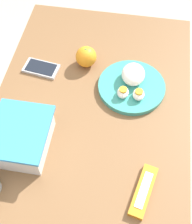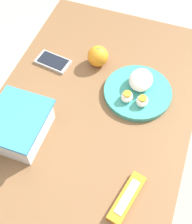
{
  "view_description": "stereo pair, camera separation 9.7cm",
  "coord_description": "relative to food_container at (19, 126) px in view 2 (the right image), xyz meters",
  "views": [
    {
      "loc": [
        -0.48,
        -0.11,
        1.61
      ],
      "look_at": [
        0.05,
        -0.02,
        0.8
      ],
      "focal_mm": 50.0,
      "sensor_mm": 36.0,
      "label": 1
    },
    {
      "loc": [
        -0.46,
        -0.2,
        1.61
      ],
      "look_at": [
        0.05,
        -0.02,
        0.8
      ],
      "focal_mm": 50.0,
      "sensor_mm": 36.0,
      "label": 2
    }
  ],
  "objects": [
    {
      "name": "food_container",
      "position": [
        0.0,
        0.0,
        0.0
      ],
      "size": [
        0.19,
        0.16,
        0.09
      ],
      "color": "white",
      "rests_on": "table"
    },
    {
      "name": "ground_plane",
      "position": [
        0.08,
        -0.17,
        -0.81
      ],
      "size": [
        10.0,
        10.0,
        0.0
      ],
      "primitive_type": "plane",
      "color": "#B2A899"
    },
    {
      "name": "orange_fruit",
      "position": [
        0.35,
        -0.13,
        -0.0
      ],
      "size": [
        0.07,
        0.07,
        0.07
      ],
      "color": "orange",
      "rests_on": "table"
    },
    {
      "name": "table",
      "position": [
        0.08,
        -0.17,
        -0.16
      ],
      "size": [
        1.13,
        0.64,
        0.77
      ],
      "color": "brown",
      "rests_on": "ground_plane"
    },
    {
      "name": "rice_plate",
      "position": [
        0.27,
        -0.3,
        -0.02
      ],
      "size": [
        0.23,
        0.23,
        0.07
      ],
      "color": "teal",
      "rests_on": "table"
    },
    {
      "name": "candy_bar",
      "position": [
        -0.09,
        -0.37,
        -0.03
      ],
      "size": [
        0.16,
        0.07,
        0.02
      ],
      "color": "orange",
      "rests_on": "table"
    },
    {
      "name": "cell_phone",
      "position": [
        0.3,
        0.03,
        -0.03
      ],
      "size": [
        0.08,
        0.13,
        0.01
      ],
      "color": "#ADADB2",
      "rests_on": "table"
    }
  ]
}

